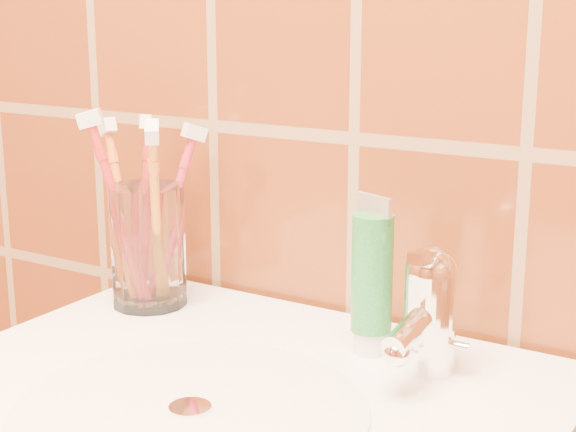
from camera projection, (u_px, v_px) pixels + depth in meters
The scene contains 8 objects.
glass_tumbler at pixel (148, 246), 0.98m from camera, with size 0.08×0.08×0.14m, color white.
toothpaste_tube at pixel (372, 280), 0.84m from camera, with size 0.04×0.04×0.16m.
faucet at pixel (429, 306), 0.80m from camera, with size 0.05×0.11×0.12m.
toothbrush_0 at pixel (145, 210), 1.00m from camera, with size 0.04×0.07×0.21m, color #A22322, non-canonical shape.
toothbrush_1 at pixel (120, 213), 0.96m from camera, with size 0.07×0.05×0.23m, color red, non-canonical shape.
toothbrush_2 at pixel (156, 221), 0.93m from camera, with size 0.08×0.09×0.22m, color orange, non-canonical shape.
toothbrush_3 at pixel (124, 213), 1.00m from camera, with size 0.10×0.06×0.21m, color #CF6724, non-canonical shape.
toothbrush_4 at pixel (170, 215), 1.00m from camera, with size 0.06×0.08×0.20m, color #C32941, non-canonical shape.
Camera 1 is at (0.42, 0.38, 1.19)m, focal length 55.00 mm.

